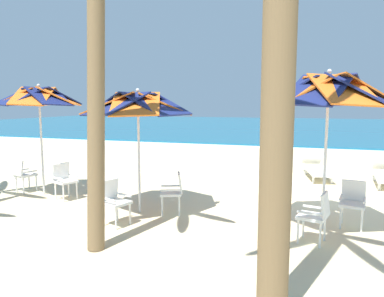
{
  "coord_description": "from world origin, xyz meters",
  "views": [
    {
      "loc": [
        -0.32,
        -9.57,
        2.31
      ],
      "look_at": [
        -3.49,
        0.15,
        1.0
      ],
      "focal_mm": 33.25,
      "sensor_mm": 36.0,
      "label": 1
    }
  ],
  "objects_px": {
    "plastic_chair_4": "(23,173)",
    "palm_tree_1": "(95,51)",
    "beach_umbrella_2": "(39,98)",
    "plastic_chair_0": "(353,201)",
    "plastic_chair_2": "(114,199)",
    "sun_lounger_1": "(317,169)",
    "plastic_chair_1": "(316,214)",
    "beach_umbrella_1": "(138,105)",
    "beach_umbrella_0": "(328,92)",
    "plastic_chair_5": "(64,179)",
    "plastic_chair_3": "(174,190)",
    "beachgoer_seated": "(271,147)"
  },
  "relations": [
    {
      "from": "beach_umbrella_2",
      "to": "plastic_chair_5",
      "type": "relative_size",
      "value": 3.21
    },
    {
      "from": "plastic_chair_0",
      "to": "plastic_chair_2",
      "type": "xyz_separation_m",
      "value": [
        -4.3,
        -1.29,
        0.0
      ]
    },
    {
      "from": "plastic_chair_2",
      "to": "sun_lounger_1",
      "type": "bearing_deg",
      "value": 56.96
    },
    {
      "from": "sun_lounger_1",
      "to": "palm_tree_1",
      "type": "distance_m",
      "value": 8.09
    },
    {
      "from": "plastic_chair_2",
      "to": "beach_umbrella_2",
      "type": "bearing_deg",
      "value": 153.28
    },
    {
      "from": "beach_umbrella_0",
      "to": "palm_tree_1",
      "type": "distance_m",
      "value": 4.0
    },
    {
      "from": "plastic_chair_0",
      "to": "palm_tree_1",
      "type": "relative_size",
      "value": 0.17
    },
    {
      "from": "plastic_chair_4",
      "to": "beach_umbrella_0",
      "type": "bearing_deg",
      "value": -3.94
    },
    {
      "from": "plastic_chair_3",
      "to": "plastic_chair_4",
      "type": "bearing_deg",
      "value": 173.56
    },
    {
      "from": "beach_umbrella_1",
      "to": "beach_umbrella_2",
      "type": "distance_m",
      "value": 3.02
    },
    {
      "from": "beach_umbrella_2",
      "to": "plastic_chair_5",
      "type": "bearing_deg",
      "value": -14.38
    },
    {
      "from": "plastic_chair_4",
      "to": "sun_lounger_1",
      "type": "height_order",
      "value": "plastic_chair_4"
    },
    {
      "from": "plastic_chair_5",
      "to": "sun_lounger_1",
      "type": "relative_size",
      "value": 0.39
    },
    {
      "from": "beach_umbrella_1",
      "to": "beach_umbrella_2",
      "type": "relative_size",
      "value": 0.94
    },
    {
      "from": "beach_umbrella_2",
      "to": "plastic_chair_4",
      "type": "relative_size",
      "value": 3.21
    },
    {
      "from": "beach_umbrella_0",
      "to": "plastic_chair_2",
      "type": "xyz_separation_m",
      "value": [
        -3.77,
        -0.98,
        -2.0
      ]
    },
    {
      "from": "plastic_chair_4",
      "to": "palm_tree_1",
      "type": "xyz_separation_m",
      "value": [
        3.87,
        -2.46,
        2.59
      ]
    },
    {
      "from": "plastic_chair_1",
      "to": "plastic_chair_3",
      "type": "distance_m",
      "value": 2.9
    },
    {
      "from": "palm_tree_1",
      "to": "plastic_chair_1",
      "type": "bearing_deg",
      "value": 20.02
    },
    {
      "from": "beach_umbrella_1",
      "to": "sun_lounger_1",
      "type": "relative_size",
      "value": 1.18
    },
    {
      "from": "beachgoer_seated",
      "to": "plastic_chair_1",
      "type": "bearing_deg",
      "value": -80.57
    },
    {
      "from": "plastic_chair_1",
      "to": "plastic_chair_2",
      "type": "xyz_separation_m",
      "value": [
        -3.64,
        -0.23,
        0.0
      ]
    },
    {
      "from": "sun_lounger_1",
      "to": "plastic_chair_1",
      "type": "bearing_deg",
      "value": -91.32
    },
    {
      "from": "beach_umbrella_1",
      "to": "plastic_chair_4",
      "type": "relative_size",
      "value": 3.01
    },
    {
      "from": "beach_umbrella_1",
      "to": "sun_lounger_1",
      "type": "xyz_separation_m",
      "value": [
        3.67,
        4.9,
        -1.99
      ]
    },
    {
      "from": "beach_umbrella_0",
      "to": "plastic_chair_5",
      "type": "xyz_separation_m",
      "value": [
        -5.86,
        0.26,
        -2.0
      ]
    },
    {
      "from": "beach_umbrella_0",
      "to": "plastic_chair_3",
      "type": "bearing_deg",
      "value": 179.83
    },
    {
      "from": "plastic_chair_0",
      "to": "plastic_chair_5",
      "type": "bearing_deg",
      "value": -179.57
    },
    {
      "from": "plastic_chair_0",
      "to": "beach_umbrella_1",
      "type": "height_order",
      "value": "beach_umbrella_1"
    },
    {
      "from": "plastic_chair_3",
      "to": "beach_umbrella_2",
      "type": "height_order",
      "value": "beach_umbrella_2"
    },
    {
      "from": "palm_tree_1",
      "to": "plastic_chair_4",
      "type": "bearing_deg",
      "value": 147.52
    },
    {
      "from": "beach_umbrella_1",
      "to": "plastic_chair_2",
      "type": "height_order",
      "value": "beach_umbrella_1"
    },
    {
      "from": "plastic_chair_1",
      "to": "palm_tree_1",
      "type": "distance_m",
      "value": 4.38
    },
    {
      "from": "plastic_chair_5",
      "to": "beachgoer_seated",
      "type": "height_order",
      "value": "beachgoer_seated"
    },
    {
      "from": "plastic_chair_4",
      "to": "plastic_chair_5",
      "type": "height_order",
      "value": "same"
    },
    {
      "from": "beach_umbrella_2",
      "to": "palm_tree_1",
      "type": "height_order",
      "value": "palm_tree_1"
    },
    {
      "from": "plastic_chair_1",
      "to": "plastic_chair_4",
      "type": "distance_m",
      "value": 7.29
    },
    {
      "from": "beach_umbrella_2",
      "to": "palm_tree_1",
      "type": "relative_size",
      "value": 0.55
    },
    {
      "from": "plastic_chair_0",
      "to": "plastic_chair_4",
      "type": "xyz_separation_m",
      "value": [
        -7.84,
        0.2,
        0.0
      ]
    },
    {
      "from": "beach_umbrella_1",
      "to": "beach_umbrella_2",
      "type": "height_order",
      "value": "beach_umbrella_2"
    },
    {
      "from": "plastic_chair_3",
      "to": "sun_lounger_1",
      "type": "xyz_separation_m",
      "value": [
        2.93,
        4.8,
        -0.22
      ]
    },
    {
      "from": "plastic_chair_0",
      "to": "sun_lounger_1",
      "type": "bearing_deg",
      "value": 96.74
    },
    {
      "from": "plastic_chair_1",
      "to": "plastic_chair_2",
      "type": "height_order",
      "value": "same"
    },
    {
      "from": "beachgoer_seated",
      "to": "plastic_chair_0",
      "type": "bearing_deg",
      "value": -75.72
    },
    {
      "from": "beach_umbrella_1",
      "to": "plastic_chair_3",
      "type": "xyz_separation_m",
      "value": [
        0.74,
        0.1,
        -1.77
      ]
    },
    {
      "from": "plastic_chair_0",
      "to": "beach_umbrella_2",
      "type": "relative_size",
      "value": 0.31
    },
    {
      "from": "beach_umbrella_0",
      "to": "plastic_chair_1",
      "type": "relative_size",
      "value": 3.35
    },
    {
      "from": "plastic_chair_0",
      "to": "plastic_chair_1",
      "type": "xyz_separation_m",
      "value": [
        -0.66,
        -1.06,
        0.0
      ]
    },
    {
      "from": "beachgoer_seated",
      "to": "beach_umbrella_0",
      "type": "bearing_deg",
      "value": -79.14
    },
    {
      "from": "palm_tree_1",
      "to": "plastic_chair_3",
      "type": "bearing_deg",
      "value": 75.32
    }
  ]
}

